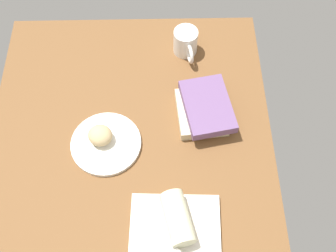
{
  "coord_description": "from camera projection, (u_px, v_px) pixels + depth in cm",
  "views": [
    {
      "loc": [
        57.29,
        10.69,
        120.23
      ],
      "look_at": [
        -6.7,
        11.96,
        7.0
      ],
      "focal_mm": 44.31,
      "sensor_mm": 36.0,
      "label": 1
    }
  ],
  "objects": [
    {
      "name": "scone_pastry",
      "position": [
        100.0,
        135.0,
        1.27
      ],
      "size": [
        9.59,
        9.84,
        5.27
      ],
      "primitive_type": "ellipsoid",
      "rotation": [
        0.0,
        0.0,
        1.15
      ],
      "color": "tan",
      "rests_on": "round_plate"
    },
    {
      "name": "dining_table",
      "position": [
        131.0,
        153.0,
        1.31
      ],
      "size": [
        110.0,
        90.0,
        4.0
      ],
      "primitive_type": "cube",
      "color": "brown",
      "rests_on": "ground"
    },
    {
      "name": "round_plate",
      "position": [
        106.0,
        144.0,
        1.3
      ],
      "size": [
        22.0,
        22.0,
        1.4
      ],
      "primitive_type": "cylinder",
      "color": "white",
      "rests_on": "dining_table"
    },
    {
      "name": "coffee_mug",
      "position": [
        186.0,
        42.0,
        1.45
      ],
      "size": [
        13.29,
        8.44,
        9.33
      ],
      "color": "white",
      "rests_on": "dining_table"
    },
    {
      "name": "square_plate",
      "position": [
        175.0,
        239.0,
        1.15
      ],
      "size": [
        26.35,
        26.35,
        1.6
      ],
      "primitive_type": "cube",
      "rotation": [
        0.0,
        0.0,
        -0.04
      ],
      "color": "silver",
      "rests_on": "dining_table"
    },
    {
      "name": "book_stack",
      "position": [
        204.0,
        109.0,
        1.33
      ],
      "size": [
        22.94,
        19.03,
        6.8
      ],
      "color": "beige",
      "rests_on": "dining_table"
    },
    {
      "name": "breakfast_wrap",
      "position": [
        177.0,
        218.0,
        1.13
      ],
      "size": [
        15.87,
        10.09,
        6.85
      ],
      "primitive_type": "cylinder",
      "rotation": [
        1.57,
        0.0,
        1.81
      ],
      "color": "beige",
      "rests_on": "square_plate"
    }
  ]
}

